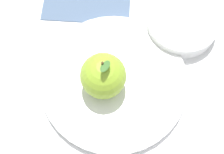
# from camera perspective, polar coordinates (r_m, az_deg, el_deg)

# --- Properties ---
(ground_plane) EXTENTS (2.40, 2.40, 0.00)m
(ground_plane) POSITION_cam_1_polar(r_m,az_deg,el_deg) (0.56, -2.07, -3.26)
(ground_plane) COLOR silver
(dinner_plate) EXTENTS (0.27, 0.27, 0.02)m
(dinner_plate) POSITION_cam_1_polar(r_m,az_deg,el_deg) (0.56, 0.00, -0.39)
(dinner_plate) COLOR white
(dinner_plate) RESTS_ON ground_plane
(apple) EXTENTS (0.08, 0.08, 0.09)m
(apple) POSITION_cam_1_polar(r_m,az_deg,el_deg) (0.52, -1.62, 0.21)
(apple) COLOR #8CB22D
(apple) RESTS_ON dinner_plate
(side_bowl) EXTENTS (0.14, 0.14, 0.03)m
(side_bowl) POSITION_cam_1_polar(r_m,az_deg,el_deg) (0.62, 12.71, 9.65)
(side_bowl) COLOR white
(side_bowl) RESTS_ON ground_plane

